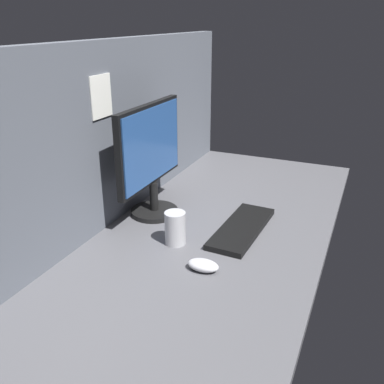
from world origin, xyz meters
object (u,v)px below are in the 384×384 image
Objects in this scene: keyboard at (242,228)px; monitor at (151,156)px; mouse at (203,265)px; mug_steel at (175,228)px.

monitor is at bearing 92.59° from keyboard.
mug_steel reaches higher than mouse.
mug_steel is at bearing 137.07° from keyboard.
mouse is 0.85× the size of mug_steel.
monitor reaches higher than mouse.
mug_steel is at bearing 50.29° from mouse.
monitor is 1.14× the size of keyboard.
mouse is at bearing 176.70° from keyboard.
keyboard is (-0.00, -35.66, -22.27)cm from monitor.
mug_steel is (11.50, 14.74, 3.92)cm from mouse.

